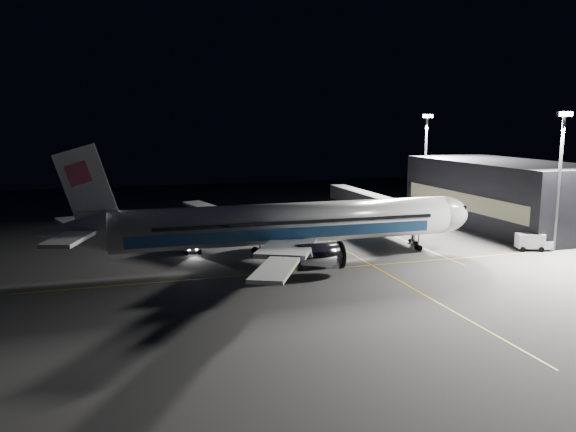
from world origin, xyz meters
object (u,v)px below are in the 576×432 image
Objects in this scene: airliner at (281,224)px; baggage_tug at (192,248)px; service_truck at (533,242)px; floodlight_mast_north at (426,154)px; safety_cone_c at (309,250)px; floodlight_mast_south at (560,169)px; safety_cone_b at (247,241)px; jet_bridge at (376,203)px; safety_cone_a at (302,250)px.

baggage_tug is at bearing 144.81° from airliner.
baggage_tug is at bearing -176.40° from service_truck.
floodlight_mast_north reaches higher than airliner.
floodlight_mast_north reaches higher than safety_cone_c.
floodlight_mast_south reaches higher than safety_cone_b.
jet_bridge is 23.77m from safety_cone_a.
safety_cone_b reaches higher than safety_cone_c.
floodlight_mast_north is (41.08, 31.99, 7.21)m from airliner.
floodlight_mast_south is 39.66× the size of safety_cone_c.
baggage_tug reaches higher than safety_cone_b.
safety_cone_b is at bearing -167.44° from jet_bridge.
safety_cone_c is (1.23, 0.04, -0.05)m from safety_cone_a.
airliner reaches higher than jet_bridge.
floodlight_mast_north is 7.99× the size of baggage_tug.
service_truck reaches higher than safety_cone_c.
airliner is 14.53m from baggage_tug.
safety_cone_a is (-33.72, 9.00, -1.07)m from service_truck.
airliner reaches higher than safety_cone_c.
safety_cone_c is at bearing 35.74° from airliner.
safety_cone_a is 1.06× the size of safety_cone_b.
safety_cone_a is at bearing 164.73° from floodlight_mast_south.
airliner is 23.74× the size of baggage_tug.
floodlight_mast_south reaches higher than safety_cone_a.
baggage_tug is (-49.44, 13.00, -0.53)m from service_truck.
jet_bridge is 6.37× the size of service_truck.
floodlight_mast_south is 3.83× the size of service_truck.
floodlight_mast_south is (18.00, -24.07, 7.79)m from jet_bridge.
service_truck is 43.85m from safety_cone_b.
safety_cone_a is at bearing -12.86° from baggage_tug.
baggage_tug reaches higher than safety_cone_c.
safety_cone_a reaches higher than safety_cone_b.
service_truck is (-2.97, -36.99, -10.99)m from floodlight_mast_north.
baggage_tug is (-52.41, -23.99, -11.52)m from floodlight_mast_north.
service_truck is at bearing -14.95° from safety_cone_a.
floodlight_mast_south is 48.49m from safety_cone_b.
safety_cone_a is 1.23m from safety_cone_c.
safety_cone_b is (-40.21, 17.45, -1.09)m from service_truck.
floodlight_mast_south reaches higher than safety_cone_c.
floodlight_mast_north is 33.32× the size of safety_cone_a.
floodlight_mast_south is at bearing -53.21° from jet_bridge.
safety_cone_a is at bearing -178.18° from safety_cone_c.
airliner is 8.48m from safety_cone_c.
safety_cone_a is (-18.69, -14.06, -4.27)m from jet_bridge.
floodlight_mast_north is 48.91m from safety_cone_b.
floodlight_mast_north is at bearing 25.99° from baggage_tug.
airliner reaches higher than safety_cone_a.
service_truck is 34.92m from safety_cone_a.
jet_bridge is at bearing 12.56° from safety_cone_b.
floodlight_mast_south is 33.32× the size of safety_cone_a.
safety_cone_a is at bearing -52.46° from safety_cone_b.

